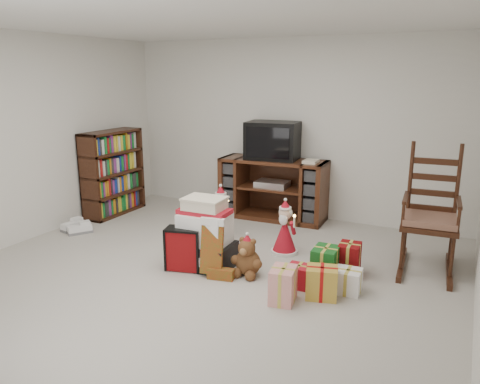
{
  "coord_description": "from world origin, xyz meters",
  "views": [
    {
      "loc": [
        2.34,
        -3.74,
        2.0
      ],
      "look_at": [
        0.16,
        0.6,
        0.77
      ],
      "focal_mm": 35.0,
      "sensor_mm": 36.0,
      "label": 1
    }
  ],
  "objects_px": {
    "teddy_bear": "(248,259)",
    "gift_cluster": "(321,275)",
    "crt_television": "(273,140)",
    "bookshelf": "(113,174)",
    "tv_stand": "(273,189)",
    "santa_figurine": "(285,233)",
    "gift_pile": "(205,238)",
    "sneaker_pair": "(76,228)",
    "rocking_chair": "(430,226)",
    "red_suitcase": "(184,249)",
    "mrs_claus_figurine": "(221,218)"
  },
  "relations": [
    {
      "from": "santa_figurine",
      "to": "red_suitcase",
      "type": "bearing_deg",
      "value": -130.33
    },
    {
      "from": "bookshelf",
      "to": "sneaker_pair",
      "type": "xyz_separation_m",
      "value": [
        0.12,
        -0.89,
        -0.53
      ]
    },
    {
      "from": "bookshelf",
      "to": "red_suitcase",
      "type": "distance_m",
      "value": 2.45
    },
    {
      "from": "tv_stand",
      "to": "red_suitcase",
      "type": "bearing_deg",
      "value": -95.49
    },
    {
      "from": "bookshelf",
      "to": "gift_cluster",
      "type": "xyz_separation_m",
      "value": [
        3.48,
        -1.06,
        -0.45
      ]
    },
    {
      "from": "santa_figurine",
      "to": "crt_television",
      "type": "bearing_deg",
      "value": 118.92
    },
    {
      "from": "santa_figurine",
      "to": "crt_television",
      "type": "distance_m",
      "value": 1.66
    },
    {
      "from": "tv_stand",
      "to": "crt_television",
      "type": "xyz_separation_m",
      "value": [
        -0.03,
        0.03,
        0.68
      ]
    },
    {
      "from": "gift_pile",
      "to": "sneaker_pair",
      "type": "relative_size",
      "value": 1.77
    },
    {
      "from": "red_suitcase",
      "to": "crt_television",
      "type": "xyz_separation_m",
      "value": [
        0.09,
        2.15,
        0.88
      ]
    },
    {
      "from": "gift_pile",
      "to": "sneaker_pair",
      "type": "height_order",
      "value": "gift_pile"
    },
    {
      "from": "sneaker_pair",
      "to": "gift_cluster",
      "type": "relative_size",
      "value": 0.39
    },
    {
      "from": "gift_cluster",
      "to": "rocking_chair",
      "type": "bearing_deg",
      "value": 48.64
    },
    {
      "from": "teddy_bear",
      "to": "santa_figurine",
      "type": "bearing_deg",
      "value": 81.06
    },
    {
      "from": "teddy_bear",
      "to": "sneaker_pair",
      "type": "bearing_deg",
      "value": 175.17
    },
    {
      "from": "tv_stand",
      "to": "gift_cluster",
      "type": "distance_m",
      "value": 2.31
    },
    {
      "from": "mrs_claus_figurine",
      "to": "teddy_bear",
      "type": "bearing_deg",
      "value": -47.86
    },
    {
      "from": "gift_pile",
      "to": "santa_figurine",
      "type": "xyz_separation_m",
      "value": [
        0.61,
        0.73,
        -0.08
      ]
    },
    {
      "from": "santa_figurine",
      "to": "gift_cluster",
      "type": "relative_size",
      "value": 0.59
    },
    {
      "from": "mrs_claus_figurine",
      "to": "crt_television",
      "type": "height_order",
      "value": "crt_television"
    },
    {
      "from": "teddy_bear",
      "to": "red_suitcase",
      "type": "bearing_deg",
      "value": -164.9
    },
    {
      "from": "rocking_chair",
      "to": "red_suitcase",
      "type": "distance_m",
      "value": 2.57
    },
    {
      "from": "santa_figurine",
      "to": "gift_cluster",
      "type": "xyz_separation_m",
      "value": [
        0.65,
        -0.68,
        -0.11
      ]
    },
    {
      "from": "bookshelf",
      "to": "rocking_chair",
      "type": "bearing_deg",
      "value": -1.24
    },
    {
      "from": "teddy_bear",
      "to": "gift_cluster",
      "type": "height_order",
      "value": "teddy_bear"
    },
    {
      "from": "santa_figurine",
      "to": "sneaker_pair",
      "type": "height_order",
      "value": "santa_figurine"
    },
    {
      "from": "bookshelf",
      "to": "crt_television",
      "type": "xyz_separation_m",
      "value": [
        2.15,
        0.86,
        0.52
      ]
    },
    {
      "from": "crt_television",
      "to": "gift_pile",
      "type": "bearing_deg",
      "value": -94.25
    },
    {
      "from": "rocking_chair",
      "to": "gift_cluster",
      "type": "xyz_separation_m",
      "value": [
        -0.85,
        -0.97,
        -0.34
      ]
    },
    {
      "from": "red_suitcase",
      "to": "gift_cluster",
      "type": "height_order",
      "value": "red_suitcase"
    },
    {
      "from": "rocking_chair",
      "to": "crt_television",
      "type": "xyz_separation_m",
      "value": [
        -2.18,
        0.95,
        0.64
      ]
    },
    {
      "from": "bookshelf",
      "to": "santa_figurine",
      "type": "height_order",
      "value": "bookshelf"
    },
    {
      "from": "tv_stand",
      "to": "crt_television",
      "type": "distance_m",
      "value": 0.68
    },
    {
      "from": "tv_stand",
      "to": "santa_figurine",
      "type": "xyz_separation_m",
      "value": [
        0.66,
        -1.21,
        -0.18
      ]
    },
    {
      "from": "red_suitcase",
      "to": "sneaker_pair",
      "type": "bearing_deg",
      "value": 153.43
    },
    {
      "from": "gift_cluster",
      "to": "crt_television",
      "type": "relative_size",
      "value": 1.44
    },
    {
      "from": "bookshelf",
      "to": "crt_television",
      "type": "relative_size",
      "value": 1.61
    },
    {
      "from": "sneaker_pair",
      "to": "tv_stand",
      "type": "bearing_deg",
      "value": 58.18
    },
    {
      "from": "rocking_chair",
      "to": "gift_pile",
      "type": "distance_m",
      "value": 2.35
    },
    {
      "from": "tv_stand",
      "to": "mrs_claus_figurine",
      "type": "bearing_deg",
      "value": -106.22
    },
    {
      "from": "teddy_bear",
      "to": "mrs_claus_figurine",
      "type": "relative_size",
      "value": 0.59
    },
    {
      "from": "red_suitcase",
      "to": "gift_cluster",
      "type": "xyz_separation_m",
      "value": [
        1.42,
        0.22,
        -0.1
      ]
    },
    {
      "from": "gift_cluster",
      "to": "crt_television",
      "type": "bearing_deg",
      "value": 124.69
    },
    {
      "from": "rocking_chair",
      "to": "teddy_bear",
      "type": "height_order",
      "value": "rocking_chair"
    },
    {
      "from": "red_suitcase",
      "to": "sneaker_pair",
      "type": "distance_m",
      "value": 1.99
    },
    {
      "from": "red_suitcase",
      "to": "rocking_chair",
      "type": "bearing_deg",
      "value": 12.68
    },
    {
      "from": "santa_figurine",
      "to": "sneaker_pair",
      "type": "bearing_deg",
      "value": -169.33
    },
    {
      "from": "rocking_chair",
      "to": "red_suitcase",
      "type": "bearing_deg",
      "value": -156.36
    },
    {
      "from": "tv_stand",
      "to": "teddy_bear",
      "type": "height_order",
      "value": "tv_stand"
    },
    {
      "from": "crt_television",
      "to": "bookshelf",
      "type": "bearing_deg",
      "value": -164.49
    }
  ]
}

